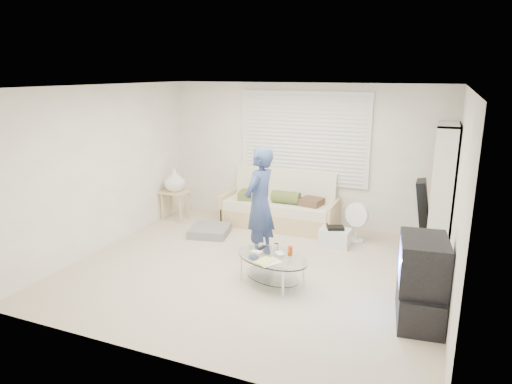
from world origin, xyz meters
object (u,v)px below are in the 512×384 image
at_px(bookshelf, 442,190).
at_px(tv_unit, 421,281).
at_px(futon_sofa, 280,209).
at_px(coffee_table, 272,262).

xyz_separation_m(bookshelf, tv_unit, (-0.13, -2.15, -0.52)).
distance_m(bookshelf, tv_unit, 2.22).
distance_m(futon_sofa, bookshelf, 2.72).
height_order(bookshelf, tv_unit, bookshelf).
xyz_separation_m(futon_sofa, coffee_table, (0.69, -2.23, -0.01)).
distance_m(futon_sofa, coffee_table, 2.34).
xyz_separation_m(futon_sofa, bookshelf, (2.62, -0.27, 0.66)).
bearing_deg(futon_sofa, tv_unit, -44.13).
height_order(bookshelf, coffee_table, bookshelf).
relative_size(bookshelf, tv_unit, 2.06).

